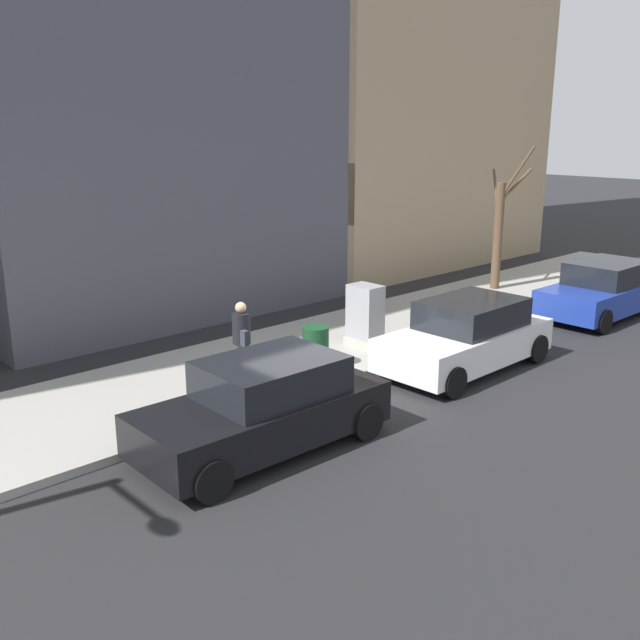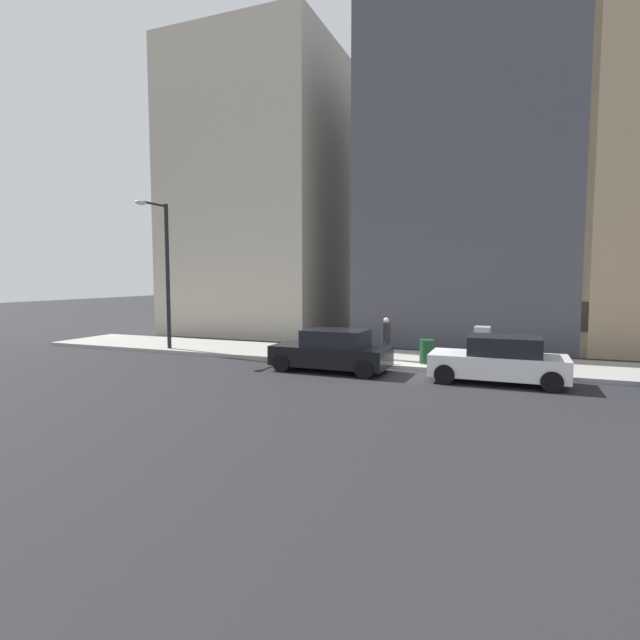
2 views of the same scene
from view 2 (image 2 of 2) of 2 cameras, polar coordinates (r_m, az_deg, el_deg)
name	(u,v)px [view 2 (image 2 of 2)]	position (r m, az deg, el deg)	size (l,w,h in m)	color
ground_plane	(409,370)	(18.55, 10.16, -5.70)	(120.00, 120.00, 0.00)	#232326
sidewalk	(420,360)	(20.47, 11.31, -4.51)	(4.00, 36.00, 0.15)	#9E9B93
parked_car_white	(499,360)	(17.03, 19.82, -4.36)	(1.94, 4.21, 1.52)	white
parked_car_black	(332,351)	(18.01, 1.39, -3.57)	(1.99, 4.23, 1.52)	black
parking_meter	(368,340)	(19.24, 5.49, -2.32)	(0.14, 0.10, 1.35)	slate
utility_box	(482,346)	(19.38, 18.03, -2.87)	(0.83, 0.61, 1.43)	#A8A399
streetlamp	(163,263)	(23.44, -17.46, 6.22)	(1.97, 0.32, 6.50)	black
trash_bin	(427,352)	(19.24, 12.15, -3.54)	(0.56, 0.56, 0.90)	#14381E
pedestrian_near_meter	(386,336)	(19.85, 7.56, -1.80)	(0.36, 0.36, 1.66)	#1E1E2D
office_block_center	(474,146)	(29.56, 17.19, 18.42)	(10.48, 10.48, 20.80)	#4C4C56
office_tower_right	(263,194)	(32.31, -6.49, 14.08)	(9.46, 9.46, 17.11)	#BCB29E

